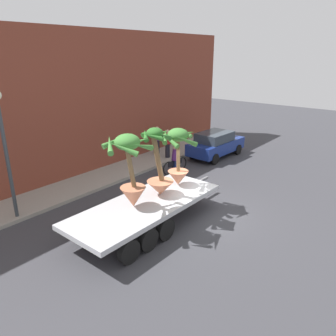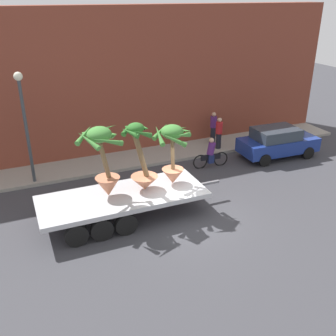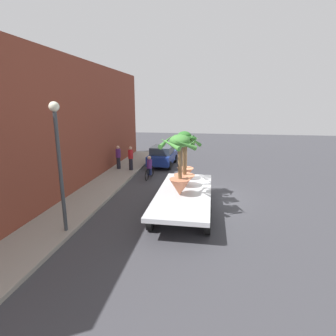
% 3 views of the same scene
% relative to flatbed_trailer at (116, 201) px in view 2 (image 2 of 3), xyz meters
% --- Properties ---
extents(ground_plane, '(60.00, 60.00, 0.00)m').
position_rel_flatbed_trailer_xyz_m(ground_plane, '(2.51, -1.02, -0.77)').
color(ground_plane, '#38383D').
extents(sidewalk, '(24.00, 2.20, 0.15)m').
position_rel_flatbed_trailer_xyz_m(sidewalk, '(2.51, 5.08, -0.70)').
color(sidewalk, gray).
rests_on(sidewalk, ground).
extents(building_facade, '(24.00, 1.20, 7.33)m').
position_rel_flatbed_trailer_xyz_m(building_facade, '(2.51, 6.78, 2.89)').
color(building_facade, brown).
rests_on(building_facade, ground).
extents(flatbed_trailer, '(7.24, 2.48, 0.98)m').
position_rel_flatbed_trailer_xyz_m(flatbed_trailer, '(0.00, 0.00, 0.00)').
color(flatbed_trailer, '#B7BABF').
rests_on(flatbed_trailer, ground).
extents(potted_palm_rear, '(1.66, 1.66, 2.69)m').
position_rel_flatbed_trailer_xyz_m(potted_palm_rear, '(-0.34, 0.15, 1.61)').
color(potted_palm_rear, '#C17251').
rests_on(potted_palm_rear, flatbed_trailer).
extents(potted_palm_middle, '(1.39, 1.13, 2.68)m').
position_rel_flatbed_trailer_xyz_m(potted_palm_middle, '(1.06, 0.08, 1.24)').
color(potted_palm_middle, '#C17251').
rests_on(potted_palm_middle, flatbed_trailer).
extents(potted_palm_front, '(1.49, 1.62, 2.40)m').
position_rel_flatbed_trailer_xyz_m(potted_palm_front, '(2.34, 0.14, 1.56)').
color(potted_palm_front, '#C17251').
rests_on(potted_palm_front, flatbed_trailer).
extents(cyclist, '(1.84, 0.38, 1.54)m').
position_rel_flatbed_trailer_xyz_m(cyclist, '(5.59, 2.81, -0.10)').
color(cyclist, black).
rests_on(cyclist, ground).
extents(parked_car, '(4.11, 1.95, 1.58)m').
position_rel_flatbed_trailer_xyz_m(parked_car, '(9.36, 2.58, 0.05)').
color(parked_car, navy).
rests_on(parked_car, ground).
extents(pedestrian_near_gate, '(0.36, 0.36, 1.71)m').
position_rel_flatbed_trailer_xyz_m(pedestrian_near_gate, '(7.01, 4.51, 0.27)').
color(pedestrian_near_gate, black).
rests_on(pedestrian_near_gate, sidewalk).
extents(pedestrian_far_left, '(0.36, 0.36, 1.71)m').
position_rel_flatbed_trailer_xyz_m(pedestrian_far_left, '(7.24, 5.52, 0.27)').
color(pedestrian_far_left, black).
rests_on(pedestrian_far_left, sidewalk).
extents(street_lamp, '(0.36, 0.36, 4.83)m').
position_rel_flatbed_trailer_xyz_m(street_lamp, '(-2.55, 4.28, 2.46)').
color(street_lamp, '#383D42').
rests_on(street_lamp, sidewalk).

